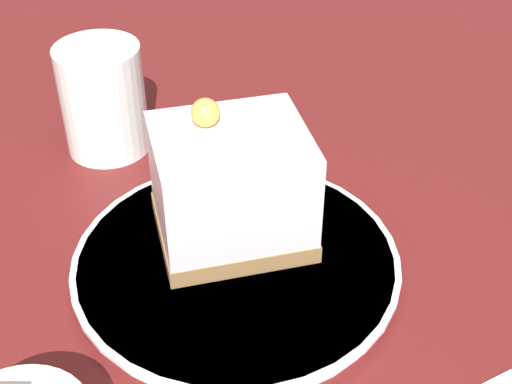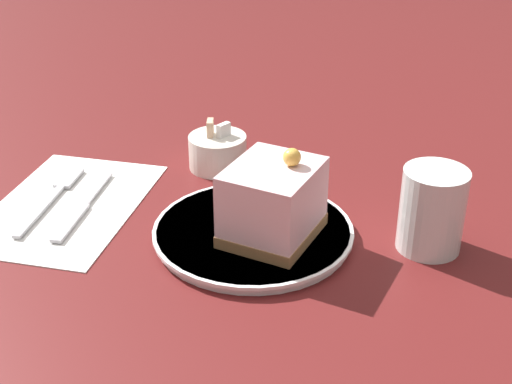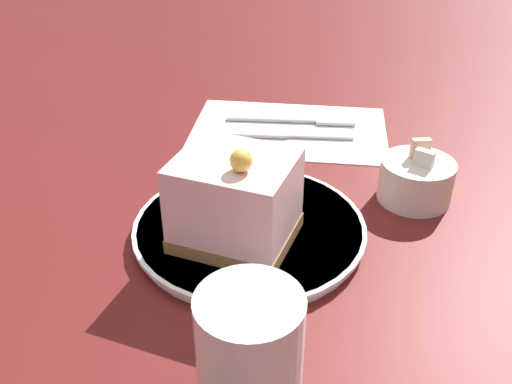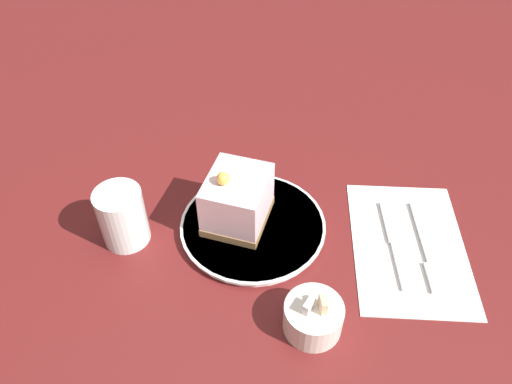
% 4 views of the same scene
% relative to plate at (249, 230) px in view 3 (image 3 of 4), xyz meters
% --- Properties ---
extents(ground_plane, '(4.00, 4.00, 0.00)m').
position_rel_plate_xyz_m(ground_plane, '(-0.00, 0.02, -0.01)').
color(ground_plane, '#5B1919').
extents(plate, '(0.23, 0.23, 0.01)m').
position_rel_plate_xyz_m(plate, '(0.00, 0.00, 0.00)').
color(plate, white).
rests_on(plate, ground_plane).
extents(cake_slice, '(0.10, 0.12, 0.10)m').
position_rel_plate_xyz_m(cake_slice, '(0.02, -0.01, 0.05)').
color(cake_slice, olive).
rests_on(cake_slice, plate).
extents(napkin, '(0.20, 0.27, 0.00)m').
position_rel_plate_xyz_m(napkin, '(-0.25, -0.00, -0.01)').
color(napkin, white).
rests_on(napkin, ground_plane).
extents(fork, '(0.04, 0.18, 0.00)m').
position_rel_plate_xyz_m(fork, '(-0.27, 0.01, -0.00)').
color(fork, '#B2B2B7').
rests_on(fork, napkin).
extents(knife, '(0.04, 0.17, 0.00)m').
position_rel_plate_xyz_m(knife, '(-0.22, -0.02, -0.00)').
color(knife, '#B2B2B7').
rests_on(knife, napkin).
extents(sugar_bowl, '(0.08, 0.08, 0.07)m').
position_rel_plate_xyz_m(sugar_bowl, '(-0.11, 0.16, 0.02)').
color(sugar_bowl, silver).
rests_on(sugar_bowl, ground_plane).
extents(drinking_glass, '(0.07, 0.07, 0.10)m').
position_rel_plate_xyz_m(drinking_glass, '(0.19, 0.05, 0.04)').
color(drinking_glass, silver).
rests_on(drinking_glass, ground_plane).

